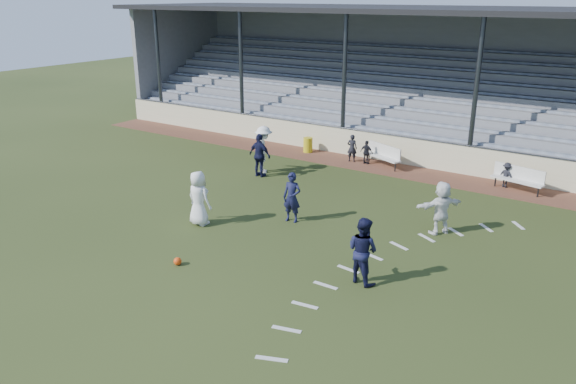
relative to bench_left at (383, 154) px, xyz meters
The scene contains 18 objects.
ground 10.72m from the bench_left, 87.69° to the right, with size 90.00×90.00×0.00m, color #2A3616.
cinder_track 0.74m from the bench_left, 24.20° to the right, with size 34.00×2.00×0.02m, color #583123.
retaining_wall 0.96m from the bench_left, 63.23° to the left, with size 34.00×0.18×1.20m, color beige.
bench_left is the anchor object (origin of this frame).
bench_right 5.69m from the bench_left, ahead, with size 2.04×0.89×0.95m.
trash_bin 3.98m from the bench_left, behind, with size 0.44×0.44×0.71m, color gold.
football 12.02m from the bench_left, 93.70° to the right, with size 0.23×0.23×0.23m, color #E3420D.
player_white_lead 9.68m from the bench_left, 103.53° to the right, with size 0.89×0.58×1.82m, color white.
player_navy_lead 7.51m from the bench_left, 89.01° to the right, with size 0.62×0.40×1.69m, color #131534.
player_navy_mid 10.73m from the bench_left, 68.36° to the right, with size 0.88×0.69×1.82m, color #131534.
player_white_wing 5.29m from the bench_left, 137.10° to the right, with size 1.29×0.74×2.00m, color white.
player_navy_wing 5.55m from the bench_left, 131.33° to the right, with size 1.06×0.44×1.81m, color #131534.
player_white_back 7.33m from the bench_left, 51.33° to the right, with size 1.60×0.51×1.72m, color white.
sub_left_near 1.48m from the bench_left, behind, with size 0.46×0.30×1.25m, color black.
sub_left_far 0.77m from the bench_left, behind, with size 0.62×0.26×1.06m, color black.
sub_right 5.22m from the bench_left, ahead, with size 0.65×0.37×1.00m, color black.
grandstand 5.81m from the bench_left, 85.49° to the left, with size 34.60×9.00×6.61m.
penalty_arc 11.64m from the bench_left, 66.94° to the right, with size 3.89×14.63×0.01m.
Camera 1 is at (9.25, -11.37, 7.22)m, focal length 35.00 mm.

